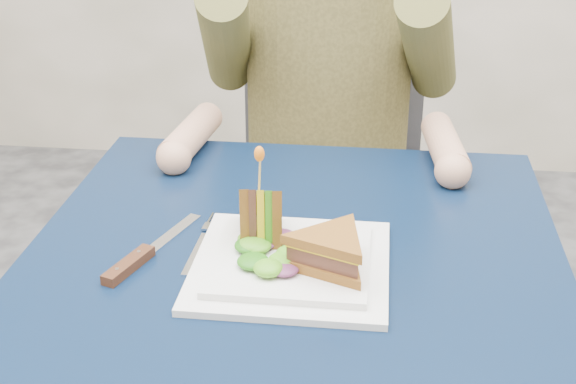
# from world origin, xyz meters

# --- Properties ---
(table) EXTENTS (0.75, 0.75, 0.73)m
(table) POSITION_xyz_m (0.00, 0.00, 0.65)
(table) COLOR black
(table) RESTS_ON ground
(chair) EXTENTS (0.42, 0.40, 0.93)m
(chair) POSITION_xyz_m (0.00, 0.72, 0.54)
(chair) COLOR #47474C
(chair) RESTS_ON ground
(diner) EXTENTS (0.54, 0.59, 0.74)m
(diner) POSITION_xyz_m (-0.00, 0.60, 0.91)
(diner) COLOR brown
(diner) RESTS_ON chair
(plate) EXTENTS (0.26, 0.26, 0.02)m
(plate) POSITION_xyz_m (0.00, -0.06, 0.74)
(plate) COLOR white
(plate) RESTS_ON table
(sandwich_flat) EXTENTS (0.17, 0.17, 0.05)m
(sandwich_flat) POSITION_xyz_m (0.06, -0.09, 0.78)
(sandwich_flat) COLOR brown
(sandwich_flat) RESTS_ON plate
(sandwich_upright) EXTENTS (0.08, 0.12, 0.12)m
(sandwich_upright) POSITION_xyz_m (-0.05, -0.02, 0.78)
(sandwich_upright) COLOR brown
(sandwich_upright) RESTS_ON plate
(fork) EXTENTS (0.02, 0.18, 0.01)m
(fork) POSITION_xyz_m (-0.13, -0.02, 0.73)
(fork) COLOR silver
(fork) RESTS_ON table
(knife) EXTENTS (0.09, 0.22, 0.02)m
(knife) POSITION_xyz_m (-0.21, -0.07, 0.74)
(knife) COLOR silver
(knife) RESTS_ON table
(toothpick) EXTENTS (0.01, 0.01, 0.06)m
(toothpick) POSITION_xyz_m (-0.05, -0.02, 0.85)
(toothpick) COLOR tan
(toothpick) RESTS_ON sandwich_upright
(toothpick_frill) EXTENTS (0.01, 0.01, 0.02)m
(toothpick_frill) POSITION_xyz_m (-0.05, -0.02, 0.88)
(toothpick_frill) COLOR orange
(toothpick_frill) RESTS_ON sandwich_upright
(lettuce_spill) EXTENTS (0.15, 0.13, 0.02)m
(lettuce_spill) POSITION_xyz_m (0.01, -0.05, 0.76)
(lettuce_spill) COLOR #337A14
(lettuce_spill) RESTS_ON plate
(onion_ring) EXTENTS (0.04, 0.04, 0.02)m
(onion_ring) POSITION_xyz_m (0.02, -0.06, 0.77)
(onion_ring) COLOR #9E4C7A
(onion_ring) RESTS_ON plate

